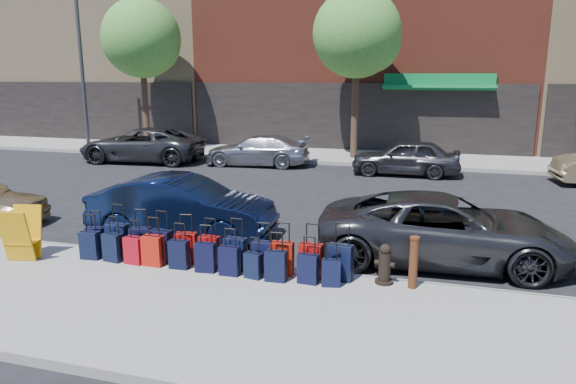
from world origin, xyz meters
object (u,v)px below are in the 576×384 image
(bollard, at_px, (414,262))
(car_near_1, at_px, (183,207))
(car_far_0, at_px, (142,145))
(fire_hydrant, at_px, (385,265))
(display_rack, at_px, (22,234))
(car_near_2, at_px, (444,229))
(car_far_1, at_px, (257,150))
(tree_left, at_px, (144,41))
(tree_center, at_px, (360,36))
(car_far_2, at_px, (406,157))
(streetlight, at_px, (84,57))
(suitcase_front_5, at_px, (210,251))

(bollard, height_order, car_near_1, car_near_1)
(car_near_1, height_order, car_far_0, car_far_0)
(fire_hydrant, xyz_separation_m, display_rack, (-7.05, -0.80, 0.19))
(car_near_2, bearing_deg, car_far_1, 33.93)
(tree_left, height_order, tree_center, same)
(bollard, bearing_deg, fire_hydrant, 171.45)
(fire_hydrant, distance_m, car_far_1, 13.46)
(car_far_1, height_order, car_far_2, car_far_2)
(tree_left, relative_size, car_far_0, 1.34)
(car_far_1, bearing_deg, bollard, 26.61)
(car_near_2, bearing_deg, display_rack, 104.72)
(tree_left, distance_m, car_near_1, 15.56)
(display_rack, distance_m, car_near_1, 3.44)
(display_rack, xyz_separation_m, car_near_2, (8.05, 2.62, 0.03))
(fire_hydrant, xyz_separation_m, car_far_0, (-11.80, 11.25, 0.27))
(bollard, height_order, display_rack, display_rack)
(tree_center, relative_size, car_far_1, 1.64)
(fire_hydrant, height_order, car_far_1, car_far_1)
(fire_hydrant, height_order, bollard, bollard)
(car_near_2, bearing_deg, streetlight, 52.32)
(streetlight, distance_m, car_far_0, 6.25)
(fire_hydrant, height_order, car_near_2, car_near_2)
(car_far_0, height_order, car_far_1, car_far_0)
(car_far_2, bearing_deg, car_near_1, -26.87)
(suitcase_front_5, bearing_deg, fire_hydrant, 5.07)
(suitcase_front_5, height_order, car_near_1, car_near_1)
(bollard, bearing_deg, car_far_1, 120.78)
(bollard, distance_m, display_rack, 7.58)
(streetlight, bearing_deg, bollard, -39.30)
(fire_hydrant, bearing_deg, car_near_1, 171.06)
(tree_left, xyz_separation_m, fire_hydrant, (13.18, -14.22, -4.93))
(car_near_1, relative_size, car_far_2, 1.07)
(tree_left, distance_m, car_far_1, 8.53)
(suitcase_front_5, height_order, car_far_1, car_far_1)
(tree_center, distance_m, fire_hydrant, 15.29)
(fire_hydrant, height_order, car_far_0, car_far_0)
(bollard, relative_size, car_near_2, 0.18)
(car_near_2, distance_m, car_far_1, 12.48)
(bollard, bearing_deg, car_near_1, 159.97)
(car_far_2, bearing_deg, fire_hydrant, 0.90)
(car_far_2, bearing_deg, tree_center, -142.56)
(tree_left, height_order, display_rack, tree_left)
(display_rack, xyz_separation_m, car_near_1, (2.13, 2.70, 0.05))
(car_near_2, relative_size, car_far_0, 0.92)
(car_far_1, xyz_separation_m, car_far_2, (6.20, -0.47, 0.05))
(suitcase_front_5, xyz_separation_m, car_near_2, (4.34, 1.89, 0.25))
(suitcase_front_5, bearing_deg, car_near_2, 27.51)
(tree_left, xyz_separation_m, display_rack, (6.13, -15.02, -4.74))
(suitcase_front_5, relative_size, car_far_1, 0.21)
(streetlight, distance_m, suitcase_front_5, 19.13)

